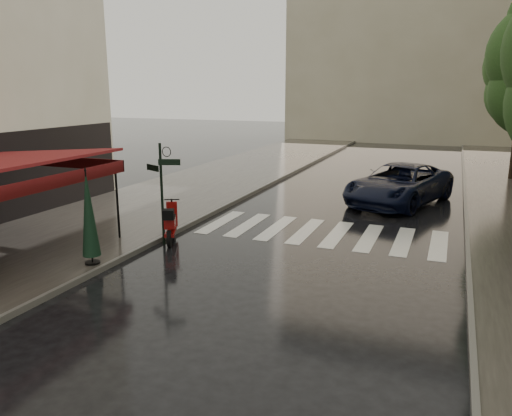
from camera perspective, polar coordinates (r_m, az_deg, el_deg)
The scene contains 10 objects.
ground at distance 12.62m, azimuth -13.04°, elevation -8.47°, with size 120.00×120.00×0.00m, color black.
sidewalk_near at distance 24.77m, azimuth -5.95°, elevation 2.73°, with size 6.00×60.00×0.12m, color #38332D.
curb_near at distance 23.53m, azimuth 0.65°, elevation 2.27°, with size 0.12×60.00×0.16m, color #595651.
curb_far at distance 22.04m, azimuth 22.80°, elevation 0.44°, with size 0.12×60.00×0.16m, color #595651.
crosswalk at distance 16.68m, azimuth 7.46°, elevation -2.79°, with size 7.85×3.20×0.01m.
signpost at distance 15.16m, azimuth -10.72°, elevation 2.54°, with size 1.17×0.29×3.10m.
backdrop_building at distance 48.01m, azimuth 18.00°, elevation 19.25°, with size 22.00×6.00×20.00m, color tan.
scooter at distance 15.72m, azimuth -9.73°, elevation -1.80°, with size 0.99×1.69×1.20m.
parked_car at distance 21.38m, azimuth 16.06°, elevation 2.64°, with size 2.72×5.90×1.64m, color black.
parasol_back at distance 13.64m, azimuth -18.58°, elevation -0.59°, with size 0.48×0.48×2.55m.
Camera 1 is at (6.83, -9.55, 4.64)m, focal length 35.00 mm.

